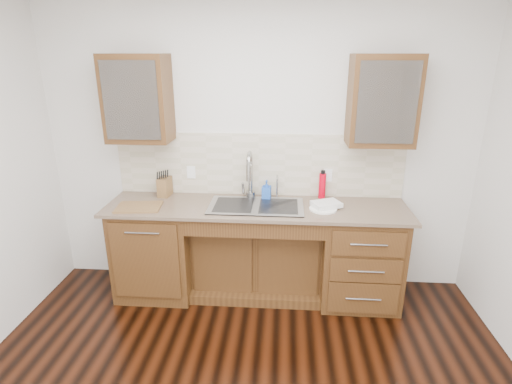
# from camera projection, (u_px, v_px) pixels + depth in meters

# --- Properties ---
(wall_back) EXTENTS (4.00, 0.10, 2.70)m
(wall_back) POSITION_uv_depth(u_px,v_px,m) (259.00, 148.00, 3.78)
(wall_back) COLOR silver
(wall_back) RESTS_ON ground
(base_cabinet_left) EXTENTS (0.70, 0.62, 0.88)m
(base_cabinet_left) POSITION_uv_depth(u_px,v_px,m) (157.00, 248.00, 3.81)
(base_cabinet_left) COLOR #593014
(base_cabinet_left) RESTS_ON ground
(base_cabinet_center) EXTENTS (1.20, 0.44, 0.70)m
(base_cabinet_center) POSITION_uv_depth(u_px,v_px,m) (257.00, 256.00, 3.85)
(base_cabinet_center) COLOR #593014
(base_cabinet_center) RESTS_ON ground
(base_cabinet_right) EXTENTS (0.70, 0.62, 0.88)m
(base_cabinet_right) POSITION_uv_depth(u_px,v_px,m) (359.00, 256.00, 3.67)
(base_cabinet_right) COLOR #593014
(base_cabinet_right) RESTS_ON ground
(countertop) EXTENTS (2.70, 0.65, 0.03)m
(countertop) POSITION_uv_depth(u_px,v_px,m) (256.00, 207.00, 3.57)
(countertop) COLOR #84705B
(countertop) RESTS_ON base_cabinet_left
(backsplash) EXTENTS (2.70, 0.02, 0.59)m
(backsplash) POSITION_uv_depth(u_px,v_px,m) (259.00, 165.00, 3.77)
(backsplash) COLOR beige
(backsplash) RESTS_ON wall_back
(sink) EXTENTS (0.84, 0.46, 0.19)m
(sink) POSITION_uv_depth(u_px,v_px,m) (256.00, 215.00, 3.58)
(sink) COLOR #9E9EA5
(sink) RESTS_ON countertop
(faucet) EXTENTS (0.04, 0.04, 0.40)m
(faucet) POSITION_uv_depth(u_px,v_px,m) (250.00, 177.00, 3.71)
(faucet) COLOR #999993
(faucet) RESTS_ON countertop
(filter_tap) EXTENTS (0.02, 0.02, 0.24)m
(filter_tap) POSITION_uv_depth(u_px,v_px,m) (277.00, 186.00, 3.73)
(filter_tap) COLOR #999993
(filter_tap) RESTS_ON countertop
(upper_cabinet_left) EXTENTS (0.55, 0.34, 0.75)m
(upper_cabinet_left) POSITION_uv_depth(u_px,v_px,m) (138.00, 99.00, 3.49)
(upper_cabinet_left) COLOR #593014
(upper_cabinet_left) RESTS_ON wall_back
(upper_cabinet_right) EXTENTS (0.55, 0.34, 0.75)m
(upper_cabinet_right) POSITION_uv_depth(u_px,v_px,m) (382.00, 101.00, 3.34)
(upper_cabinet_right) COLOR #593014
(upper_cabinet_right) RESTS_ON wall_back
(outlet_left) EXTENTS (0.08, 0.01, 0.12)m
(outlet_left) POSITION_uv_depth(u_px,v_px,m) (191.00, 172.00, 3.83)
(outlet_left) COLOR white
(outlet_left) RESTS_ON backsplash
(outlet_right) EXTENTS (0.08, 0.01, 0.12)m
(outlet_right) POSITION_uv_depth(u_px,v_px,m) (328.00, 175.00, 3.74)
(outlet_right) COLOR white
(outlet_right) RESTS_ON backsplash
(soap_bottle) EXTENTS (0.09, 0.09, 0.18)m
(soap_bottle) POSITION_uv_depth(u_px,v_px,m) (266.00, 190.00, 3.71)
(soap_bottle) COLOR blue
(soap_bottle) RESTS_ON countertop
(water_bottle) EXTENTS (0.08, 0.08, 0.24)m
(water_bottle) POSITION_uv_depth(u_px,v_px,m) (322.00, 186.00, 3.73)
(water_bottle) COLOR red
(water_bottle) RESTS_ON countertop
(plate) EXTENTS (0.26, 0.26, 0.01)m
(plate) POSITION_uv_depth(u_px,v_px,m) (323.00, 209.00, 3.48)
(plate) COLOR white
(plate) RESTS_ON countertop
(dish_towel) EXTENTS (0.29, 0.26, 0.04)m
(dish_towel) POSITION_uv_depth(u_px,v_px,m) (326.00, 204.00, 3.52)
(dish_towel) COLOR white
(dish_towel) RESTS_ON plate
(knife_block) EXTENTS (0.11, 0.17, 0.18)m
(knife_block) POSITION_uv_depth(u_px,v_px,m) (165.00, 187.00, 3.80)
(knife_block) COLOR #9F7137
(knife_block) RESTS_ON countertop
(cutting_board) EXTENTS (0.41, 0.31, 0.02)m
(cutting_board) POSITION_uv_depth(u_px,v_px,m) (139.00, 207.00, 3.52)
(cutting_board) COLOR brown
(cutting_board) RESTS_ON countertop
(cup_left_a) EXTENTS (0.13, 0.13, 0.09)m
(cup_left_a) POSITION_uv_depth(u_px,v_px,m) (130.00, 105.00, 3.51)
(cup_left_a) COLOR silver
(cup_left_a) RESTS_ON upper_cabinet_left
(cup_left_b) EXTENTS (0.12, 0.12, 0.08)m
(cup_left_b) POSITION_uv_depth(u_px,v_px,m) (154.00, 106.00, 3.50)
(cup_left_b) COLOR white
(cup_left_b) RESTS_ON upper_cabinet_left
(cup_right_a) EXTENTS (0.15, 0.15, 0.11)m
(cup_right_a) POSITION_uv_depth(u_px,v_px,m) (375.00, 106.00, 3.36)
(cup_right_a) COLOR white
(cup_right_a) RESTS_ON upper_cabinet_right
(cup_right_b) EXTENTS (0.12, 0.12, 0.09)m
(cup_right_b) POSITION_uv_depth(u_px,v_px,m) (400.00, 108.00, 3.35)
(cup_right_b) COLOR silver
(cup_right_b) RESTS_ON upper_cabinet_right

